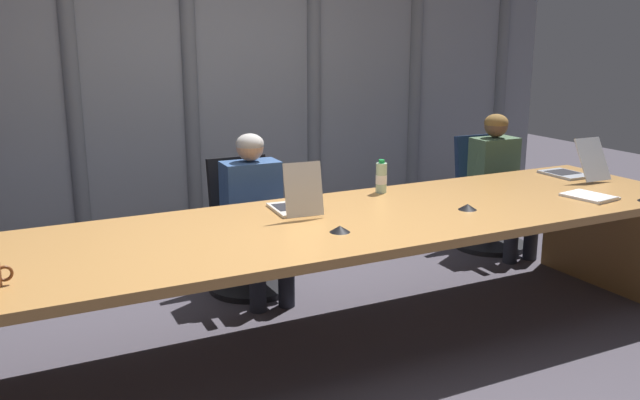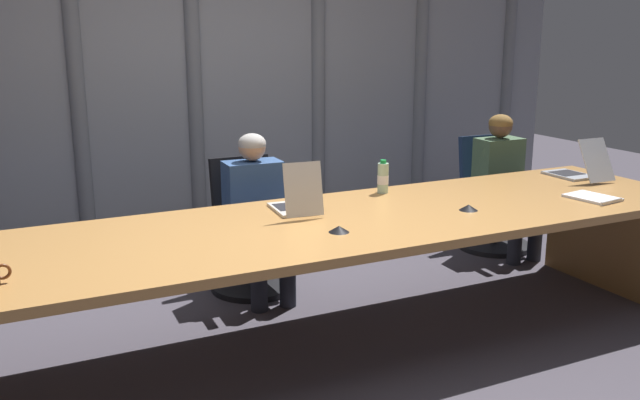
% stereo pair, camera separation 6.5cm
% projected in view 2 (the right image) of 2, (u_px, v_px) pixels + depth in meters
% --- Properties ---
extents(ground_plane, '(14.06, 14.06, 0.00)m').
position_uv_depth(ground_plane, '(320.00, 346.00, 4.03)').
color(ground_plane, '#47424C').
extents(conference_table, '(4.97, 1.20, 0.75)m').
position_uv_depth(conference_table, '(320.00, 244.00, 3.88)').
color(conference_table, '#B77F42').
rests_on(conference_table, ground_plane).
extents(curtain_backdrop, '(7.03, 0.17, 2.85)m').
position_uv_depth(curtain_backdrop, '(202.00, 75.00, 5.58)').
color(curtain_backdrop, gray).
rests_on(curtain_backdrop, ground_plane).
extents(laptop_left_mid, '(0.26, 0.41, 0.32)m').
position_uv_depth(laptop_left_mid, '(296.00, 203.00, 4.03)').
color(laptop_left_mid, beige).
rests_on(laptop_left_mid, conference_table).
extents(laptop_center, '(0.24, 0.48, 0.30)m').
position_uv_depth(laptop_center, '(578.00, 170.00, 4.96)').
color(laptop_center, '#A8ADB7').
rests_on(laptop_center, conference_table).
extents(office_chair_left_mid, '(0.60, 0.60, 0.91)m').
position_uv_depth(office_chair_left_mid, '(250.00, 241.00, 4.89)').
color(office_chair_left_mid, black).
rests_on(office_chair_left_mid, ground_plane).
extents(office_chair_center, '(0.60, 0.60, 0.92)m').
position_uv_depth(office_chair_center, '(492.00, 207.00, 5.80)').
color(office_chair_center, navy).
rests_on(office_chair_center, ground_plane).
extents(person_left_mid, '(0.41, 0.56, 1.11)m').
position_uv_depth(person_left_mid, '(258.00, 206.00, 4.68)').
color(person_left_mid, '#335184').
rests_on(person_left_mid, ground_plane).
extents(person_center, '(0.38, 0.55, 1.12)m').
position_uv_depth(person_center, '(505.00, 176.00, 5.58)').
color(person_center, '#4C6B4C').
rests_on(person_center, ground_plane).
extents(water_bottle_primary, '(0.07, 0.07, 0.22)m').
position_uv_depth(water_bottle_primary, '(383.00, 178.00, 4.51)').
color(water_bottle_primary, '#ADD1B2').
rests_on(water_bottle_primary, conference_table).
extents(conference_mic_middle, '(0.11, 0.11, 0.03)m').
position_uv_depth(conference_mic_middle, '(468.00, 207.00, 4.09)').
color(conference_mic_middle, black).
rests_on(conference_mic_middle, conference_table).
extents(conference_mic_right_side, '(0.11, 0.11, 0.03)m').
position_uv_depth(conference_mic_right_side, '(339.00, 229.00, 3.65)').
color(conference_mic_right_side, black).
rests_on(conference_mic_right_side, conference_table).
extents(spiral_notepad, '(0.26, 0.33, 0.03)m').
position_uv_depth(spiral_notepad, '(593.00, 198.00, 4.37)').
color(spiral_notepad, silver).
rests_on(spiral_notepad, conference_table).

